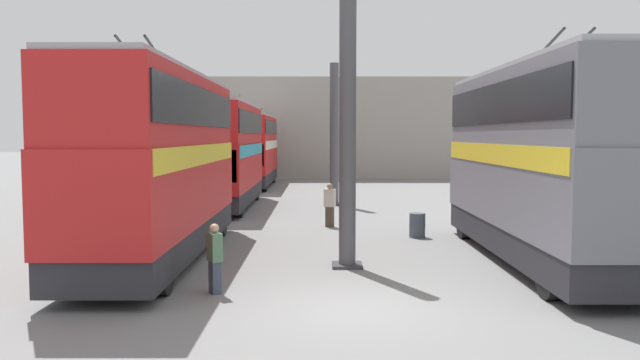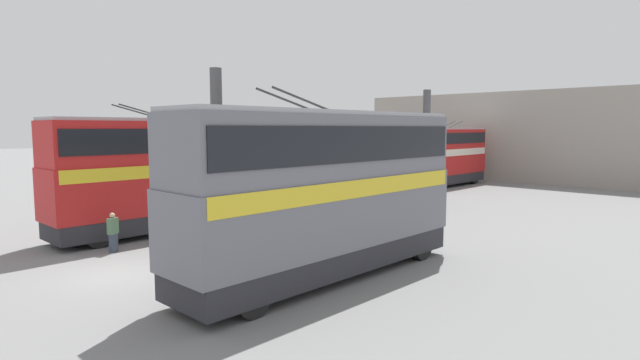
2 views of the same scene
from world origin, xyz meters
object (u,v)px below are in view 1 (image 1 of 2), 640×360
at_px(bus_left_near, 538,152).
at_px(bus_right_near, 160,153).
at_px(person_aisle_midway, 330,204).
at_px(oil_drum, 417,225).
at_px(bus_right_mid, 227,148).
at_px(person_by_right_row, 215,257).
at_px(bus_right_far, 254,146).

xyz_separation_m(bus_left_near, bus_right_near, (0.47, 10.55, -0.06)).
bearing_deg(person_aisle_midway, oil_drum, -107.56).
xyz_separation_m(bus_right_near, oil_drum, (3.86, -7.94, -2.61)).
bearing_deg(bus_left_near, person_aisle_midway, 39.69).
bearing_deg(bus_right_mid, person_by_right_row, -172.55).
bearing_deg(bus_left_near, bus_right_near, 87.46).
bearing_deg(bus_right_far, oil_drum, -159.66).
bearing_deg(bus_right_far, bus_right_mid, 180.00).
bearing_deg(bus_right_mid, bus_right_near, -180.00).
relative_size(bus_right_mid, bus_right_far, 0.99).
xyz_separation_m(bus_right_mid, person_aisle_midway, (-6.49, -4.93, -2.01)).
bearing_deg(bus_right_mid, bus_left_near, -141.50).
height_order(bus_right_far, person_by_right_row, bus_right_far).
xyz_separation_m(bus_right_mid, oil_drum, (-8.93, -7.94, -2.49)).
bearing_deg(oil_drum, person_aisle_midway, 50.87).
bearing_deg(person_by_right_row, person_aisle_midway, -134.43).
height_order(person_by_right_row, oil_drum, person_by_right_row).
height_order(bus_right_mid, oil_drum, bus_right_mid).
xyz_separation_m(bus_right_mid, person_by_right_row, (-16.65, -2.18, -2.08)).
distance_m(person_aisle_midway, person_by_right_row, 10.53).
height_order(person_aisle_midway, oil_drum, person_aisle_midway).
xyz_separation_m(bus_left_near, person_by_right_row, (-3.38, 8.38, -2.27)).
xyz_separation_m(bus_right_near, person_by_right_row, (-3.85, -2.18, -2.21)).
xyz_separation_m(bus_left_near, oil_drum, (4.33, 2.62, -2.67)).
bearing_deg(bus_left_near, oil_drum, 31.14).
height_order(bus_right_near, person_aisle_midway, bus_right_near).
bearing_deg(person_aisle_midway, person_by_right_row, -173.56).
height_order(person_aisle_midway, person_by_right_row, person_aisle_midway).
relative_size(bus_right_mid, oil_drum, 12.07).
height_order(bus_left_near, bus_right_near, bus_left_near).
xyz_separation_m(bus_right_near, bus_right_mid, (12.80, 0.00, -0.13)).
relative_size(bus_right_near, person_by_right_row, 7.07).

